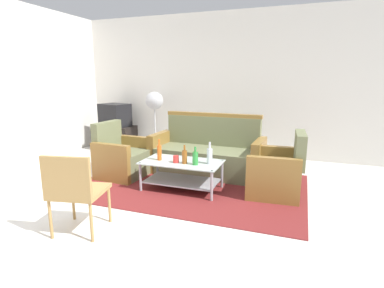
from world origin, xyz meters
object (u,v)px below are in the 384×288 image
pedestal_fan (154,104)px  coffee_table (182,171)px  cup (176,159)px  bottle_clear (210,156)px  couch (207,155)px  wicker_chair (75,188)px  bottle_green (195,158)px  tv_stand (116,138)px  armchair_right (276,174)px  bottle_brown (185,157)px  bottle_orange (159,152)px  television (115,115)px  armchair_left (122,158)px

pedestal_fan → coffee_table: bearing=-54.0°
cup → bottle_clear: bearing=12.4°
couch → wicker_chair: couch is taller
bottle_green → tv_stand: bearing=143.0°
bottle_green → bottle_clear: bearing=31.6°
wicker_chair → armchair_right: bearing=33.8°
armchair_right → wicker_chair: (-1.77, -1.80, 0.21)m
bottle_brown → bottle_orange: (-0.39, 0.04, 0.02)m
bottle_brown → pedestal_fan: pedestal_fan is taller
bottle_brown → television: bearing=141.3°
coffee_table → couch: bearing=82.4°
armchair_left → bottle_green: (1.35, -0.34, 0.22)m
armchair_right → wicker_chair: bearing=131.8°
armchair_right → bottle_orange: bearing=97.9°
bottle_brown → bottle_green: bearing=-1.5°
armchair_left → bottle_green: bearing=79.6°
coffee_table → bottle_green: size_ratio=4.50×
tv_stand → television: 0.50m
bottle_brown → television: 3.02m
bottle_orange → cup: bearing=-8.5°
armchair_right → bottle_brown: (-1.18, -0.36, 0.22)m
bottle_orange → bottle_brown: bearing=-5.8°
coffee_table → cup: cup is taller
bottle_orange → television: television is taller
couch → bottle_brown: bearing=89.8°
cup → bottle_orange: bearing=171.5°
bottle_brown → bottle_green: size_ratio=1.04×
television → armchair_right: bearing=172.0°
armchair_right → bottle_green: 1.11m
armchair_left → bottle_green: 1.41m
bottle_clear → television: size_ratio=0.43×
bottle_clear → tv_stand: size_ratio=0.37×
coffee_table → bottle_brown: size_ratio=4.33×
bottle_green → wicker_chair: (-0.74, -1.43, -0.01)m
coffee_table → pedestal_fan: 2.40m
coffee_table → tv_stand: bearing=141.7°
wicker_chair → cup: bearing=60.5°
armchair_left → bottle_brown: 1.26m
coffee_table → cup: bearing=-122.7°
armchair_left → bottle_clear: armchair_left is taller
bottle_green → tv_stand: (-2.50, 1.88, -0.24)m
bottle_clear → bottle_brown: 0.34m
cup → television: (-2.22, 1.88, 0.30)m
pedestal_fan → bottle_orange: bearing=-61.6°
armchair_left → television: 1.98m
armchair_right → bottle_green: bearing=106.0°
bottle_green → bottle_orange: bottle_orange is taller
cup → pedestal_fan: pedestal_fan is taller
bottle_green → cup: 0.28m
armchair_right → bottle_orange: 1.62m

